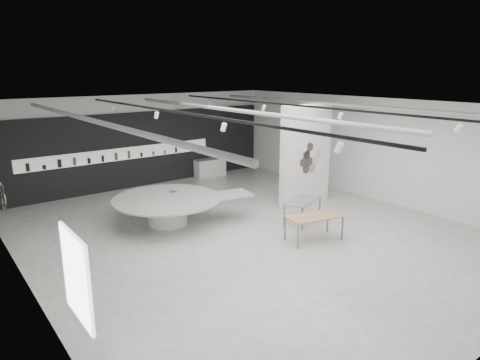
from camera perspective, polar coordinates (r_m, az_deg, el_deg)
room at (r=12.39m, az=0.52°, el=1.92°), size 12.02×14.02×3.82m
back_wall_display at (r=18.36m, az=-12.92°, el=3.99°), size 11.80×0.27×3.10m
partition_column at (r=15.54m, az=8.75°, el=3.29°), size 2.20×0.38×3.60m
display_island at (r=13.75m, az=-9.38°, el=-3.53°), size 4.59×3.99×0.87m
sample_table_wood at (r=12.42m, az=9.86°, el=-4.96°), size 1.70×1.11×0.73m
sample_table_stone at (r=13.83m, az=8.37°, el=-2.91°), size 1.58×1.15×0.73m
kitchen_counter at (r=19.71m, az=-4.02°, el=1.69°), size 1.48×0.61×1.15m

